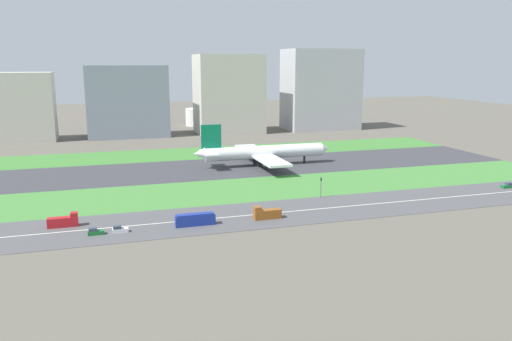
{
  "coord_description": "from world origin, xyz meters",
  "views": [
    {
      "loc": [
        -45.32,
        -217.93,
        46.49
      ],
      "look_at": [
        10.3,
        -36.5,
        6.0
      ],
      "focal_mm": 35.59,
      "sensor_mm": 36.0,
      "label": 1
    }
  ],
  "objects": [
    {
      "name": "highway",
      "position": [
        0.0,
        -73.0,
        0.05
      ],
      "size": [
        280.0,
        28.0,
        0.1
      ],
      "primitive_type": "cube",
      "color": "#4C4C4F",
      "rests_on": "ground_plane"
    },
    {
      "name": "traffic_light",
      "position": [
        26.89,
        -60.01,
        4.29
      ],
      "size": [
        0.36,
        0.5,
        7.2
      ],
      "color": "#4C4C51",
      "rests_on": "highway"
    },
    {
      "name": "runway",
      "position": [
        0.0,
        0.0,
        0.05
      ],
      "size": [
        280.0,
        46.0,
        0.1
      ],
      "primitive_type": "cube",
      "color": "#38383D",
      "rests_on": "ground_plane"
    },
    {
      "name": "fuel_tank_west",
      "position": [
        24.32,
        159.0,
        6.4
      ],
      "size": [
        17.85,
        17.85,
        12.8
      ],
      "primitive_type": "cylinder",
      "color": "silver",
      "rests_on": "ground_plane"
    },
    {
      "name": "grass_median_south",
      "position": [
        0.0,
        -41.0,
        0.05
      ],
      "size": [
        280.0,
        36.0,
        0.1
      ],
      "primitive_type": "cube",
      "color": "#427F38",
      "rests_on": "ground_plane"
    },
    {
      "name": "truck_0",
      "position": [
        -57.39,
        -68.0,
        1.67
      ],
      "size": [
        8.4,
        2.5,
        4.0
      ],
      "color": "#B2191E",
      "rests_on": "highway"
    },
    {
      "name": "terminal_building",
      "position": [
        -90.0,
        114.0,
        20.42
      ],
      "size": [
        36.69,
        24.7,
        40.83
      ],
      "primitive_type": "cube",
      "color": "beige",
      "rests_on": "ground_plane"
    },
    {
      "name": "bus_1",
      "position": [
        -20.9,
        -78.0,
        1.82
      ],
      "size": [
        11.6,
        2.5,
        3.5
      ],
      "rotation": [
        0.0,
        0.0,
        3.14
      ],
      "color": "navy",
      "rests_on": "highway"
    },
    {
      "name": "car_2",
      "position": [
        -48.71,
        -78.0,
        0.92
      ],
      "size": [
        4.4,
        1.8,
        2.0
      ],
      "rotation": [
        0.0,
        0.0,
        3.14
      ],
      "color": "#19662D",
      "rests_on": "highway"
    },
    {
      "name": "hangar_building",
      "position": [
        -28.62,
        114.0,
        22.45
      ],
      "size": [
        49.94,
        25.24,
        44.89
      ],
      "primitive_type": "cube",
      "color": "gray",
      "rests_on": "ground_plane"
    },
    {
      "name": "car_0",
      "position": [
        99.97,
        -68.0,
        0.92
      ],
      "size": [
        4.4,
        1.8,
        2.0
      ],
      "color": "#19662D",
      "rests_on": "highway"
    },
    {
      "name": "cargo_warehouse",
      "position": [
        104.07,
        114.0,
        27.81
      ],
      "size": [
        50.43,
        30.34,
        55.62
      ],
      "primitive_type": "cube",
      "color": "#B2B2B7",
      "rests_on": "ground_plane"
    },
    {
      "name": "airliner",
      "position": [
        24.08,
        0.0,
        6.23
      ],
      "size": [
        65.0,
        56.0,
        19.7
      ],
      "color": "white",
      "rests_on": "runway"
    },
    {
      "name": "ground_plane",
      "position": [
        0.0,
        0.0,
        0.0
      ],
      "size": [
        800.0,
        800.0,
        0.0
      ],
      "primitive_type": "plane",
      "color": "#5B564C"
    },
    {
      "name": "highway_centerline",
      "position": [
        0.0,
        -73.0,
        0.11
      ],
      "size": [
        266.0,
        0.5,
        0.01
      ],
      "primitive_type": "cube",
      "color": "silver",
      "rests_on": "highway"
    },
    {
      "name": "truck_1",
      "position": [
        0.93,
        -78.0,
        1.67
      ],
      "size": [
        8.4,
        2.5,
        4.0
      ],
      "rotation": [
        0.0,
        0.0,
        3.14
      ],
      "color": "brown",
      "rests_on": "highway"
    },
    {
      "name": "car_1",
      "position": [
        -42.24,
        -78.0,
        0.92
      ],
      "size": [
        4.4,
        1.8,
        2.0
      ],
      "rotation": [
        0.0,
        0.0,
        3.14
      ],
      "color": "silver",
      "rests_on": "highway"
    },
    {
      "name": "grass_median_north",
      "position": [
        0.0,
        41.0,
        0.05
      ],
      "size": [
        280.0,
        36.0,
        0.1
      ],
      "primitive_type": "cube",
      "color": "#3D7A33",
      "rests_on": "ground_plane"
    },
    {
      "name": "office_tower",
      "position": [
        37.36,
        114.0,
        25.85
      ],
      "size": [
        43.27,
        30.92,
        51.71
      ],
      "primitive_type": "cube",
      "color": "beige",
      "rests_on": "ground_plane"
    }
  ]
}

